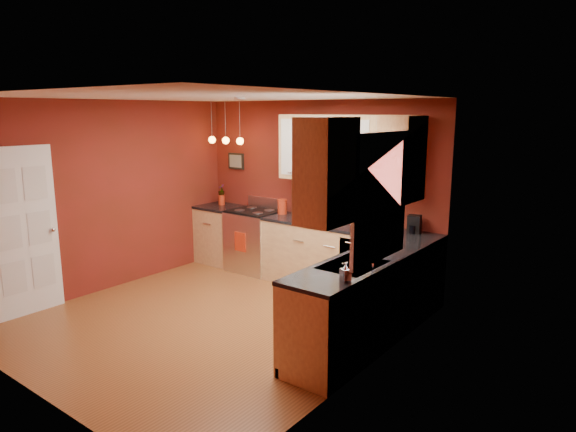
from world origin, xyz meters
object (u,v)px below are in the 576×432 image
Objects in this scene: gas_range at (255,240)px; coffee_maker at (414,225)px; soap_pump at (345,272)px; sink at (353,267)px; red_canister at (282,207)px.

gas_range is 4.86× the size of coffee_maker.
sink is at bearing 113.15° from soap_pump.
coffee_maker is 2.16m from soap_pump.
sink is 3.07× the size of coffee_maker.
sink reaches higher than coffee_maker.
sink is 1.65m from coffee_maker.
coffee_maker reaches higher than gas_range.
coffee_maker is (2.07, 0.06, -0.01)m from red_canister.
sink reaches higher than red_canister.
red_canister is 0.96× the size of coffee_maker.
coffee_maker reaches higher than soap_pump.
coffee_maker is at bearing 97.92° from soap_pump.
red_canister is 3.16m from soap_pump.
gas_range is at bearing 150.22° from sink.
gas_range is at bearing 173.45° from coffee_maker.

